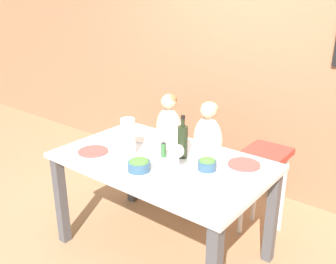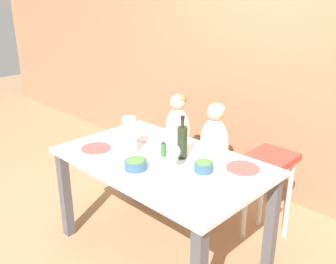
{
  "view_description": "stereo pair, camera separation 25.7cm",
  "coord_description": "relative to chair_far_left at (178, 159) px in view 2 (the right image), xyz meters",
  "views": [
    {
      "loc": [
        1.49,
        -1.83,
        1.84
      ],
      "look_at": [
        0.0,
        0.07,
        0.93
      ],
      "focal_mm": 40.0,
      "sensor_mm": 36.0,
      "label": 1
    },
    {
      "loc": [
        1.68,
        -1.66,
        1.84
      ],
      "look_at": [
        0.0,
        0.07,
        0.93
      ],
      "focal_mm": 40.0,
      "sensor_mm": 36.0,
      "label": 2
    }
  ],
  "objects": [
    {
      "name": "salad_bowl_large",
      "position": [
        0.46,
        -0.9,
        0.42
      ],
      "size": [
        0.15,
        0.15,
        0.08
      ],
      "color": "#335675",
      "rests_on": "dining_table"
    },
    {
      "name": "person_child_left",
      "position": [
        0.0,
        0.0,
        0.35
      ],
      "size": [
        0.27,
        0.16,
        0.55
      ],
      "color": "beige",
      "rests_on": "chair_far_left"
    },
    {
      "name": "dinner_plate_back_right",
      "position": [
        0.96,
        -0.41,
        0.38
      ],
      "size": [
        0.22,
        0.22,
        0.01
      ],
      "color": "#D14C47",
      "rests_on": "dining_table"
    },
    {
      "name": "chair_right_highchair",
      "position": [
        0.94,
        0.0,
        0.17
      ],
      "size": [
        0.31,
        0.34,
        0.72
      ],
      "color": "silver",
      "rests_on": "ground_plane"
    },
    {
      "name": "dinner_plate_front_right",
      "position": [
        0.83,
        -0.94,
        0.38
      ],
      "size": [
        0.22,
        0.22,
        0.01
      ],
      "color": "silver",
      "rests_on": "dining_table"
    },
    {
      "name": "condiment_bottle_hot_sauce",
      "position": [
        0.45,
        -0.63,
        0.43
      ],
      "size": [
        0.04,
        0.04,
        0.12
      ],
      "color": "#336633",
      "rests_on": "dining_table"
    },
    {
      "name": "salad_bowl_small",
      "position": [
        0.8,
        -0.62,
        0.42
      ],
      "size": [
        0.12,
        0.12,
        0.08
      ],
      "color": "#335675",
      "rests_on": "dining_table"
    },
    {
      "name": "wall_back",
      "position": [
        0.47,
        0.68,
        0.97
      ],
      "size": [
        10.0,
        0.09,
        2.7
      ],
      "color": "#9E6B4C",
      "rests_on": "ground_plane"
    },
    {
      "name": "wine_glass_near",
      "position": [
        0.66,
        -0.74,
        0.5
      ],
      "size": [
        0.07,
        0.07,
        0.18
      ],
      "color": "white",
      "rests_on": "dining_table"
    },
    {
      "name": "paper_towel_roll",
      "position": [
        0.22,
        -0.75,
        0.51
      ],
      "size": [
        0.1,
        0.1,
        0.26
      ],
      "color": "white",
      "rests_on": "dining_table"
    },
    {
      "name": "ground_plane",
      "position": [
        0.47,
        -0.67,
        -0.38
      ],
      "size": [
        14.0,
        14.0,
        0.0
      ],
      "primitive_type": "plane",
      "color": "#9E7A56"
    },
    {
      "name": "chair_far_center",
      "position": [
        0.42,
        0.0,
        0.0
      ],
      "size": [
        0.37,
        0.4,
        0.46
      ],
      "color": "silver",
      "rests_on": "ground_plane"
    },
    {
      "name": "dinner_plate_back_left",
      "position": [
        0.11,
        -0.46,
        0.38
      ],
      "size": [
        0.22,
        0.22,
        0.01
      ],
      "color": "silver",
      "rests_on": "dining_table"
    },
    {
      "name": "chair_far_left",
      "position": [
        0.0,
        0.0,
        0.0
      ],
      "size": [
        0.37,
        0.4,
        0.46
      ],
      "color": "silver",
      "rests_on": "ground_plane"
    },
    {
      "name": "dining_table",
      "position": [
        0.47,
        -0.67,
        0.27
      ],
      "size": [
        1.47,
        0.9,
        0.75
      ],
      "color": "silver",
      "rests_on": "ground_plane"
    },
    {
      "name": "dinner_plate_front_left",
      "position": [
        -0.0,
        -0.89,
        0.38
      ],
      "size": [
        0.22,
        0.22,
        0.01
      ],
      "color": "#D14C47",
      "rests_on": "dining_table"
    },
    {
      "name": "person_child_center",
      "position": [
        0.42,
        0.0,
        0.35
      ],
      "size": [
        0.27,
        0.16,
        0.55
      ],
      "color": "beige",
      "rests_on": "chair_far_center"
    },
    {
      "name": "wine_bottle",
      "position": [
        0.56,
        -0.56,
        0.5
      ],
      "size": [
        0.07,
        0.07,
        0.31
      ],
      "color": "#232D19",
      "rests_on": "dining_table"
    }
  ]
}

